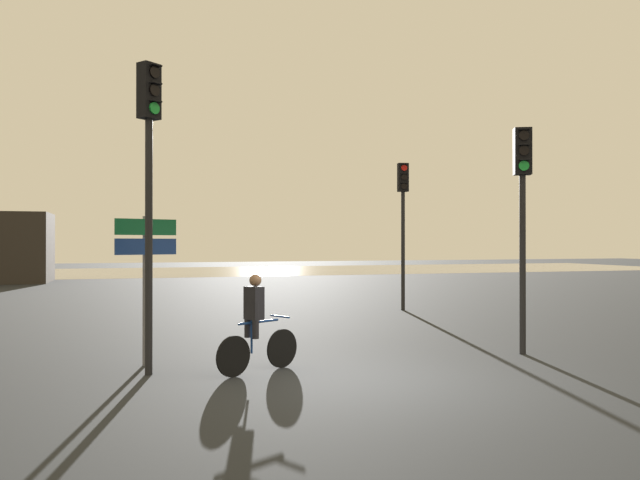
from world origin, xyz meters
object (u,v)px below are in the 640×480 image
(traffic_light_near_left, at_px, (149,161))
(cyclist, at_px, (256,323))
(traffic_light_far_right, at_px, (403,208))
(direction_sign_post, at_px, (146,262))
(traffic_light_near_right, at_px, (523,197))

(traffic_light_near_left, bearing_deg, cyclist, 129.77)
(traffic_light_far_right, xyz_separation_m, cyclist, (-6.28, -7.99, -2.40))
(direction_sign_post, height_order, cyclist, direction_sign_post)
(traffic_light_near_right, xyz_separation_m, direction_sign_post, (-6.95, 0.94, -1.23))
(direction_sign_post, xyz_separation_m, cyclist, (1.72, -1.14, -0.97))
(traffic_light_near_right, bearing_deg, cyclist, 25.34)
(direction_sign_post, distance_m, cyclist, 2.28)
(traffic_light_far_right, relative_size, traffic_light_near_right, 1.07)
(traffic_light_near_left, distance_m, cyclist, 3.16)
(traffic_light_near_left, relative_size, direction_sign_post, 1.94)
(traffic_light_far_right, bearing_deg, traffic_light_near_right, 90.75)
(direction_sign_post, bearing_deg, traffic_light_far_right, -159.78)
(traffic_light_far_right, bearing_deg, direction_sign_post, 48.98)
(traffic_light_far_right, xyz_separation_m, traffic_light_near_right, (-1.05, -7.79, -0.20))
(traffic_light_far_right, relative_size, traffic_light_near_left, 0.92)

